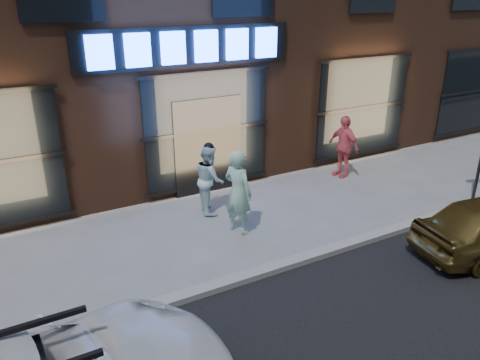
% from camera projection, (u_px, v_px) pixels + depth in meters
% --- Properties ---
extents(ground, '(90.00, 90.00, 0.00)m').
position_uv_depth(ground, '(299.00, 263.00, 8.83)').
color(ground, slate).
rests_on(ground, ground).
extents(curb, '(60.00, 0.25, 0.12)m').
position_uv_depth(curb, '(299.00, 260.00, 8.80)').
color(curb, gray).
rests_on(curb, ground).
extents(man_bowtie, '(0.66, 0.78, 1.81)m').
position_uv_depth(man_bowtie, '(238.00, 192.00, 9.65)').
color(man_bowtie, '#9DCEB2').
rests_on(man_bowtie, ground).
extents(man_cap, '(0.76, 0.89, 1.60)m').
position_uv_depth(man_cap, '(210.00, 179.00, 10.62)').
color(man_cap, silver).
rests_on(man_cap, ground).
extents(passerby, '(0.54, 1.04, 1.70)m').
position_uv_depth(passerby, '(343.00, 146.00, 12.69)').
color(passerby, '#F6656A').
rests_on(passerby, ground).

